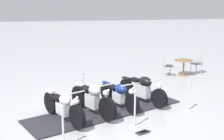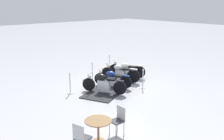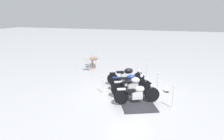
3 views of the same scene
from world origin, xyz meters
name	(u,v)px [view 1 (image 1 of 3)]	position (x,y,z in m)	size (l,w,h in m)	color
ground_plane	(106,111)	(0.00, 0.00, 0.00)	(80.00, 80.00, 0.00)	#B2B2B7
display_platform	(106,111)	(0.00, 0.00, 0.02)	(5.19, 1.50, 0.04)	#28282D
motorcycle_cream	(63,106)	(1.35, 0.63, 0.48)	(1.17, 1.98, 1.00)	black
motorcycle_chrome	(93,98)	(0.45, 0.22, 0.53)	(1.19, 2.02, 1.04)	black
motorcycle_navy	(119,94)	(-0.47, -0.17, 0.49)	(1.00, 1.96, 0.92)	black
motorcycle_black	(143,89)	(-1.38, -0.57, 0.52)	(1.17, 2.05, 0.93)	black
stanchion_right_mid	(135,114)	(-0.59, 1.34, 0.38)	(0.29, 0.29, 1.08)	silver
stanchion_left_mid	(83,90)	(0.59, -1.34, 0.36)	(0.29, 0.29, 1.02)	silver
stanchion_right_front	(63,133)	(1.42, 2.23, 0.38)	(0.30, 0.30, 1.10)	silver
stanchion_right_rear	(188,101)	(-2.61, 0.44, 0.34)	(0.32, 0.32, 1.04)	silver
info_placard	(143,131)	(-0.69, 1.79, 0.06)	(0.43, 0.34, 0.20)	#333338
cafe_table	(184,64)	(-4.35, -3.94, 0.56)	(0.85, 0.85, 0.74)	olive
cafe_chair_near_table	(198,62)	(-5.15, -4.15, 0.57)	(0.49, 0.49, 0.99)	#B7B7BC
cafe_chair_across_table	(167,64)	(-3.53, -3.97, 0.55)	(0.41, 0.41, 0.96)	#B7B7BC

